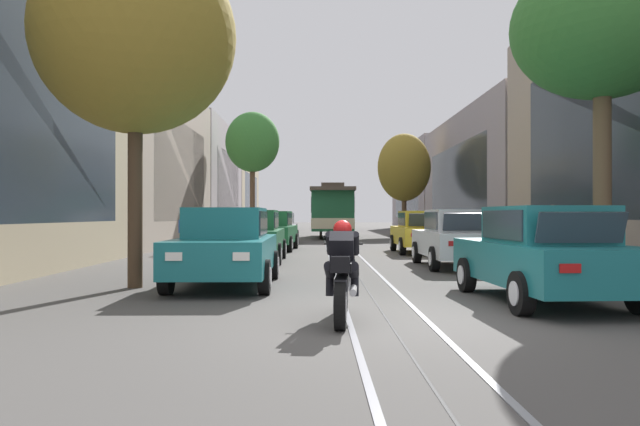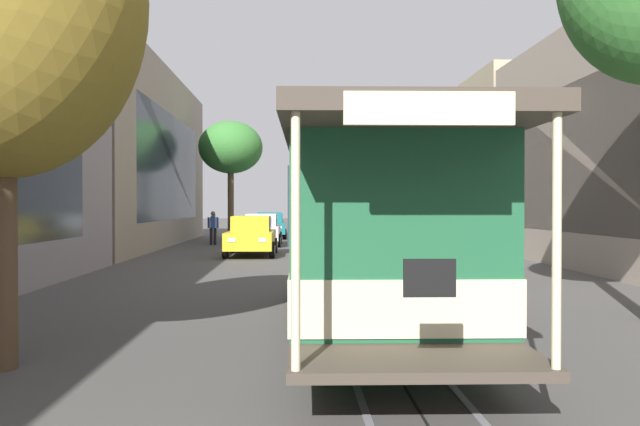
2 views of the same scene
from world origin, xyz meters
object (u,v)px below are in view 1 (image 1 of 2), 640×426
at_px(pedestrian_on_left_pavement, 591,237).
at_px(pedestrian_on_right_pavement, 552,232).
at_px(motorcycle_with_rider, 342,273).
at_px(pedestrian_crossing_far, 186,230).
at_px(parked_car_green_mid_left, 271,230).
at_px(parked_car_white_fourth_left, 279,227).
at_px(street_tree_kerb_right_second, 404,168).
at_px(parked_car_yellow_mid_right, 421,232).
at_px(street_tree_kerb_right_near, 602,27).
at_px(parked_car_white_second_right, 457,238).
at_px(parked_car_teal_near_left, 226,246).
at_px(street_tree_kerb_left_second, 252,143).
at_px(cable_car_trolley, 332,211).
at_px(parked_car_green_second_left, 252,236).
at_px(parked_car_teal_near_right, 543,254).
at_px(street_tree_kerb_left_near, 135,36).

distance_m(pedestrian_on_left_pavement, pedestrian_on_right_pavement, 1.86).
xyz_separation_m(motorcycle_with_rider, pedestrian_crossing_far, (-5.23, 14.33, 0.23)).
relative_size(parked_car_green_mid_left, motorcycle_with_rider, 2.22).
relative_size(parked_car_white_fourth_left, street_tree_kerb_right_second, 0.65).
xyz_separation_m(parked_car_yellow_mid_right, street_tree_kerb_right_near, (1.92, -10.42, 4.48)).
bearing_deg(pedestrian_on_left_pavement, parked_car_white_second_right, 140.22).
relative_size(parked_car_teal_near_left, street_tree_kerb_right_second, 0.65).
bearing_deg(parked_car_green_mid_left, pedestrian_crossing_far, -146.97).
xyz_separation_m(parked_car_teal_near_left, pedestrian_on_right_pavement, (8.17, 3.98, 0.17)).
relative_size(street_tree_kerb_left_second, cable_car_trolley, 0.85).
xyz_separation_m(cable_car_trolley, pedestrian_on_right_pavement, (5.37, -21.23, -0.69)).
relative_size(parked_car_green_second_left, parked_car_teal_near_right, 0.99).
distance_m(parked_car_white_fourth_left, cable_car_trolley, 7.72).
bearing_deg(pedestrian_on_left_pavement, parked_car_teal_near_left, -165.68).
distance_m(parked_car_green_second_left, parked_car_yellow_mid_right, 7.24).
height_order(parked_car_yellow_mid_right, pedestrian_on_right_pavement, pedestrian_on_right_pavement).
relative_size(parked_car_yellow_mid_right, motorcycle_with_rider, 2.20).
relative_size(street_tree_kerb_left_second, pedestrian_on_left_pavement, 4.83).
bearing_deg(pedestrian_on_right_pavement, parked_car_green_mid_left, 134.55).
bearing_deg(pedestrian_on_left_pavement, parked_car_yellow_mid_right, 107.38).
bearing_deg(parked_car_teal_near_left, parked_car_green_mid_left, 90.06).
bearing_deg(street_tree_kerb_right_near, street_tree_kerb_left_near, -177.75).
relative_size(parked_car_yellow_mid_right, pedestrian_on_right_pavement, 2.55).
bearing_deg(motorcycle_with_rider, street_tree_kerb_right_second, 80.28).
distance_m(parked_car_green_mid_left, parked_car_yellow_mid_right, 6.04).
height_order(parked_car_teal_near_right, cable_car_trolley, cable_car_trolley).
xyz_separation_m(cable_car_trolley, pedestrian_crossing_far, (-5.85, -14.88, -0.79)).
height_order(street_tree_kerb_left_second, pedestrian_on_right_pavement, street_tree_kerb_left_second).
bearing_deg(parked_car_green_mid_left, parked_car_teal_near_left, -89.94).
height_order(street_tree_kerb_left_near, street_tree_kerb_right_second, street_tree_kerb_left_near).
bearing_deg(parked_car_green_second_left, street_tree_kerb_right_near, -38.61).
bearing_deg(parked_car_green_mid_left, parked_car_white_fourth_left, 90.68).
distance_m(parked_car_teal_near_left, pedestrian_on_right_pavement, 9.09).
distance_m(parked_car_green_second_left, parked_car_white_second_right, 6.18).
distance_m(parked_car_green_second_left, street_tree_kerb_right_near, 10.99).
distance_m(street_tree_kerb_left_near, street_tree_kerb_right_near, 9.45).
xyz_separation_m(parked_car_teal_near_right, street_tree_kerb_left_near, (-7.33, 2.03, 4.18)).
relative_size(parked_car_white_fourth_left, motorcycle_with_rider, 2.20).
xyz_separation_m(parked_car_yellow_mid_right, pedestrian_on_left_pavement, (2.62, -8.38, 0.10)).
bearing_deg(street_tree_kerb_left_second, parked_car_teal_near_left, -85.15).
height_order(parked_car_teal_near_right, motorcycle_with_rider, parked_car_teal_near_right).
bearing_deg(street_tree_kerb_right_near, parked_car_yellow_mid_right, 100.42).
bearing_deg(pedestrian_on_right_pavement, street_tree_kerb_right_near, -97.22).
bearing_deg(parked_car_teal_near_left, pedestrian_crossing_far, 106.43).
xyz_separation_m(street_tree_kerb_left_second, pedestrian_on_right_pavement, (10.29, -20.94, -4.88)).
height_order(parked_car_teal_near_left, pedestrian_crossing_far, parked_car_teal_near_left).
relative_size(parked_car_teal_near_right, street_tree_kerb_left_near, 0.64).
distance_m(parked_car_white_second_right, motorcycle_with_rider, 9.09).
xyz_separation_m(parked_car_green_mid_left, parked_car_white_fourth_left, (-0.07, 5.80, 0.00)).
distance_m(parked_car_green_mid_left, street_tree_kerb_left_second, 13.76).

